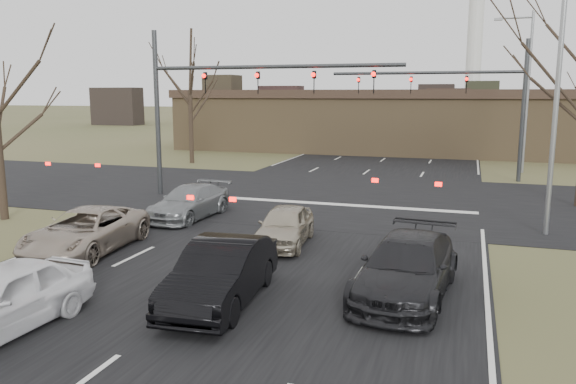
% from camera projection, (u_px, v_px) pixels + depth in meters
% --- Properties ---
extents(ground, '(360.00, 360.00, 0.00)m').
position_uv_depth(ground, '(190.00, 304.00, 13.55)').
color(ground, '#494F2A').
rests_on(ground, ground).
extents(road_main, '(14.00, 300.00, 0.02)m').
position_uv_depth(road_main, '(418.00, 134.00, 69.74)').
color(road_main, black).
rests_on(road_main, ground).
extents(road_cross, '(200.00, 14.00, 0.02)m').
position_uv_depth(road_cross, '(334.00, 196.00, 27.59)').
color(road_cross, black).
rests_on(road_cross, ground).
extents(building, '(42.40, 10.40, 5.30)m').
position_uv_depth(building, '(419.00, 121.00, 48.06)').
color(building, olive).
rests_on(building, ground).
extents(mast_arm_near, '(12.12, 0.24, 8.00)m').
position_uv_depth(mast_arm_near, '(217.00, 92.00, 26.43)').
color(mast_arm_near, '#383A3D').
rests_on(mast_arm_near, ground).
extents(mast_arm_far, '(11.12, 0.24, 8.00)m').
position_uv_depth(mast_arm_far, '(472.00, 93.00, 32.33)').
color(mast_arm_far, '#383A3D').
rests_on(mast_arm_far, ground).
extents(streetlight_right_near, '(2.34, 0.25, 10.00)m').
position_uv_depth(streetlight_right_near, '(553.00, 76.00, 19.26)').
color(streetlight_right_near, gray).
rests_on(streetlight_right_near, ground).
extents(streetlight_right_far, '(2.34, 0.25, 10.00)m').
position_uv_depth(streetlight_right_far, '(525.00, 84.00, 35.02)').
color(streetlight_right_far, gray).
rests_on(streetlight_right_far, ground).
extents(tree_left_far, '(5.70, 5.70, 9.50)m').
position_uv_depth(tree_left_far, '(189.00, 60.00, 39.64)').
color(tree_left_far, black).
rests_on(tree_left_far, ground).
extents(car_silver_suv, '(2.75, 5.17, 1.38)m').
position_uv_depth(car_silver_suv, '(86.00, 231.00, 17.86)').
color(car_silver_suv, '#A69686').
rests_on(car_silver_suv, ground).
extents(car_white_sedan, '(1.96, 4.43, 1.48)m').
position_uv_depth(car_white_sedan, '(0.00, 300.00, 11.79)').
color(car_white_sedan, white).
rests_on(car_white_sedan, ground).
extents(car_black_hatch, '(1.98, 4.74, 1.52)m').
position_uv_depth(car_black_hatch, '(221.00, 273.00, 13.48)').
color(car_black_hatch, black).
rests_on(car_black_hatch, ground).
extents(car_charcoal_sedan, '(2.53, 5.28, 1.49)m').
position_uv_depth(car_charcoal_sedan, '(407.00, 267.00, 13.96)').
color(car_charcoal_sedan, black).
rests_on(car_charcoal_sedan, ground).
extents(car_grey_ahead, '(2.12, 4.64, 1.32)m').
position_uv_depth(car_grey_ahead, '(190.00, 202.00, 22.78)').
color(car_grey_ahead, gray).
rests_on(car_grey_ahead, ground).
extents(car_silver_ahead, '(1.93, 4.00, 1.32)m').
position_uv_depth(car_silver_ahead, '(285.00, 226.00, 18.71)').
color(car_silver_ahead, '#AEA38D').
rests_on(car_silver_ahead, ground).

